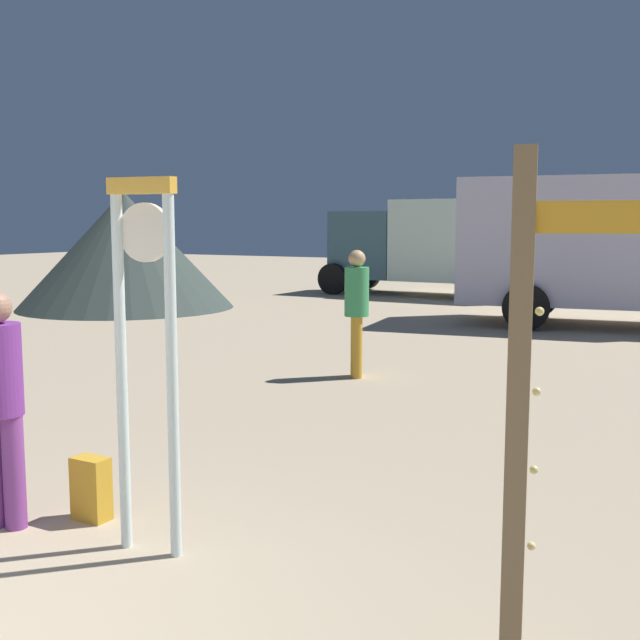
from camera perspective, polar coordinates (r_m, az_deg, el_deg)
standing_clock at (r=4.92m, az=-12.58°, el=-0.79°), size 0.46×0.14×2.34m
arrow_sign at (r=3.60m, az=19.51°, el=-0.78°), size 1.02×0.40×2.41m
person_near_clock at (r=5.70m, az=-22.30°, el=-5.24°), size 0.31×0.31×1.62m
backpack at (r=5.83m, az=-16.29°, el=-11.74°), size 0.26×0.20×0.45m
person_distant at (r=10.49m, az=2.69°, el=0.98°), size 0.33×0.33×1.72m
box_truck_near at (r=16.73m, az=20.35°, el=5.08°), size 6.62×3.40×2.97m
box_truck_far at (r=22.64m, az=8.78°, el=5.58°), size 6.30×2.50×2.72m
dome_tent at (r=19.73m, az=-14.01°, el=4.96°), size 5.23×5.23×2.83m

